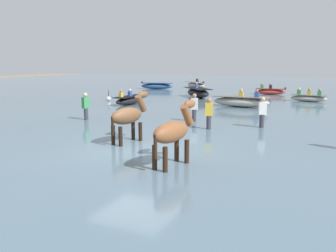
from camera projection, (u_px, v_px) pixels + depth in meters
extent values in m
plane|color=#84755B|center=(137.00, 158.00, 11.40)|extent=(120.00, 120.00, 0.00)
cube|color=slate|center=(225.00, 113.00, 20.25)|extent=(90.00, 90.00, 0.31)
ellipsoid|color=brown|center=(127.00, 116.00, 12.04)|extent=(0.76, 1.51, 0.58)
cylinder|color=black|center=(133.00, 135.00, 12.68)|extent=(0.13, 0.13, 0.98)
cylinder|color=black|center=(140.00, 136.00, 12.48)|extent=(0.13, 0.13, 0.98)
cylinder|color=black|center=(113.00, 140.00, 11.88)|extent=(0.13, 0.13, 0.98)
cylinder|color=black|center=(121.00, 141.00, 11.68)|extent=(0.13, 0.13, 0.98)
cylinder|color=brown|center=(141.00, 103.00, 12.57)|extent=(0.32, 0.56, 0.66)
ellipsoid|color=brown|center=(143.00, 95.00, 12.63)|extent=(0.30, 0.52, 0.25)
cylinder|color=black|center=(113.00, 126.00, 11.55)|extent=(0.09, 0.09, 0.62)
ellipsoid|color=brown|center=(171.00, 132.00, 9.31)|extent=(0.75, 1.50, 0.57)
cylinder|color=black|center=(177.00, 155.00, 9.95)|extent=(0.13, 0.13, 0.97)
cylinder|color=black|center=(187.00, 157.00, 9.75)|extent=(0.13, 0.13, 0.97)
cylinder|color=black|center=(155.00, 163.00, 9.15)|extent=(0.13, 0.13, 0.97)
cylinder|color=black|center=(165.00, 166.00, 8.95)|extent=(0.13, 0.13, 0.97)
cylinder|color=brown|center=(187.00, 115.00, 9.84)|extent=(0.32, 0.56, 0.66)
ellipsoid|color=brown|center=(190.00, 104.00, 9.90)|extent=(0.29, 0.52, 0.25)
cylinder|color=black|center=(155.00, 147.00, 8.82)|extent=(0.09, 0.09, 0.61)
ellipsoid|color=black|center=(130.00, 100.00, 23.05)|extent=(1.00, 2.94, 0.50)
cube|color=black|center=(130.00, 96.00, 23.00)|extent=(0.96, 2.82, 0.04)
cube|color=gold|center=(121.00, 95.00, 22.32)|extent=(0.19, 0.27, 0.30)
sphere|color=#A37556|center=(121.00, 91.00, 22.28)|extent=(0.18, 0.18, 0.18)
cube|color=#3356A8|center=(130.00, 94.00, 22.97)|extent=(0.19, 0.27, 0.30)
sphere|color=beige|center=(130.00, 90.00, 22.92)|extent=(0.18, 0.18, 0.18)
ellipsoid|color=#B2AD9E|center=(309.00, 98.00, 24.69)|extent=(2.48, 0.89, 0.42)
cube|color=slate|center=(309.00, 95.00, 24.64)|extent=(2.38, 0.85, 0.04)
cube|color=#388E51|center=(299.00, 92.00, 25.00)|extent=(0.27, 0.19, 0.30)
sphere|color=beige|center=(299.00, 89.00, 24.96)|extent=(0.18, 0.18, 0.18)
cube|color=gold|center=(309.00, 93.00, 24.65)|extent=(0.27, 0.19, 0.30)
sphere|color=#A37556|center=(309.00, 89.00, 24.61)|extent=(0.18, 0.18, 0.18)
cube|color=#388E51|center=(319.00, 93.00, 24.22)|extent=(0.27, 0.19, 0.30)
sphere|color=#A37556|center=(320.00, 90.00, 24.17)|extent=(0.18, 0.18, 0.18)
ellipsoid|color=#B2AD9E|center=(196.00, 85.00, 36.81)|extent=(3.22, 3.08, 0.60)
cube|color=slate|center=(196.00, 82.00, 36.75)|extent=(3.09, 2.96, 0.04)
cube|color=black|center=(203.00, 82.00, 35.26)|extent=(0.20, 0.20, 0.18)
cube|color=#232328|center=(197.00, 81.00, 36.76)|extent=(0.31, 0.31, 0.30)
sphere|color=#A37556|center=(197.00, 78.00, 36.72)|extent=(0.18, 0.18, 0.18)
ellipsoid|color=black|center=(198.00, 93.00, 27.45)|extent=(3.13, 3.34, 0.68)
cube|color=black|center=(198.00, 88.00, 27.38)|extent=(3.00, 3.21, 0.04)
cube|color=#3356A8|center=(196.00, 86.00, 27.32)|extent=(0.31, 0.31, 0.30)
sphere|color=tan|center=(196.00, 83.00, 27.27)|extent=(0.18, 0.18, 0.18)
ellipsoid|color=#BC382D|center=(270.00, 92.00, 29.89)|extent=(2.60, 1.16, 0.44)
cube|color=maroon|center=(270.00, 89.00, 29.85)|extent=(2.49, 1.11, 0.04)
cube|color=black|center=(285.00, 88.00, 29.49)|extent=(0.14, 0.18, 0.18)
cube|color=#388E51|center=(262.00, 87.00, 30.04)|extent=(0.28, 0.22, 0.30)
sphere|color=#A37556|center=(262.00, 84.00, 30.00)|extent=(0.18, 0.18, 0.18)
cube|color=#232328|center=(270.00, 87.00, 29.91)|extent=(0.28, 0.22, 0.30)
sphere|color=#A37556|center=(271.00, 84.00, 29.87)|extent=(0.18, 0.18, 0.18)
ellipsoid|color=#B2AD9E|center=(241.00, 102.00, 21.74)|extent=(3.51, 1.17, 0.62)
cube|color=slate|center=(241.00, 97.00, 21.68)|extent=(3.37, 1.12, 0.04)
cube|color=#3356A8|center=(257.00, 95.00, 21.08)|extent=(0.26, 0.18, 0.30)
sphere|color=#A37556|center=(257.00, 91.00, 21.04)|extent=(0.18, 0.18, 0.18)
cube|color=gold|center=(241.00, 94.00, 21.59)|extent=(0.26, 0.18, 0.30)
sphere|color=tan|center=(241.00, 90.00, 21.55)|extent=(0.18, 0.18, 0.18)
ellipsoid|color=#28518E|center=(157.00, 86.00, 35.71)|extent=(3.42, 1.76, 0.57)
cube|color=navy|center=(157.00, 83.00, 35.66)|extent=(3.28, 1.69, 0.04)
cube|color=black|center=(142.00, 82.00, 35.97)|extent=(0.15, 0.18, 0.18)
cylinder|color=#383842|center=(262.00, 125.00, 14.98)|extent=(0.20, 0.20, 0.88)
cube|color=white|center=(262.00, 108.00, 14.86)|extent=(0.38, 0.32, 0.54)
sphere|color=tan|center=(263.00, 99.00, 14.79)|extent=(0.20, 0.20, 0.20)
cylinder|color=#383842|center=(209.00, 126.00, 14.63)|extent=(0.20, 0.20, 0.88)
cube|color=gold|center=(209.00, 109.00, 14.50)|extent=(0.37, 0.30, 0.54)
sphere|color=#A37556|center=(209.00, 100.00, 14.43)|extent=(0.20, 0.20, 0.20)
cylinder|color=#383842|center=(194.00, 119.00, 16.50)|extent=(0.20, 0.20, 0.88)
cube|color=white|center=(194.00, 104.00, 16.37)|extent=(0.36, 0.28, 0.54)
sphere|color=#A37556|center=(194.00, 96.00, 16.31)|extent=(0.20, 0.20, 0.20)
cylinder|color=#383842|center=(86.00, 117.00, 16.96)|extent=(0.20, 0.20, 0.88)
cube|color=#388E51|center=(86.00, 103.00, 16.83)|extent=(0.27, 0.36, 0.54)
sphere|color=beige|center=(85.00, 95.00, 16.76)|extent=(0.20, 0.20, 0.20)
sphere|color=silver|center=(109.00, 99.00, 25.00)|extent=(0.32, 0.32, 0.32)
cylinder|color=black|center=(108.00, 94.00, 24.93)|extent=(0.04, 0.04, 0.42)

